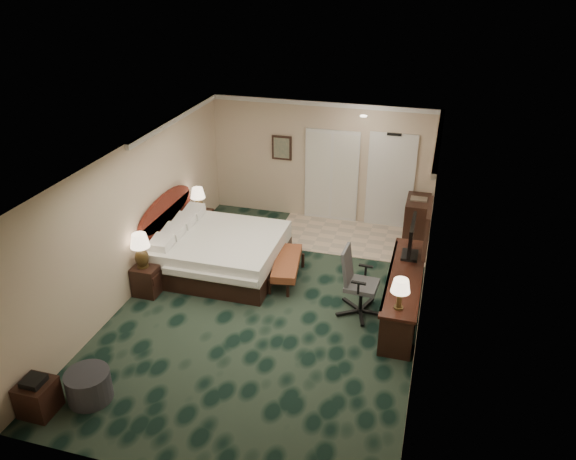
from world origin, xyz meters
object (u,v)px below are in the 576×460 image
(desk, at_px, (403,294))
(minibar, at_px, (417,220))
(nightstand_near, at_px, (148,279))
(ottoman, at_px, (89,386))
(bed, at_px, (222,253))
(bed_bench, at_px, (287,270))
(lamp_near, at_px, (141,251))
(desk_chair, at_px, (362,283))
(side_table, at_px, (38,397))
(nightstand_far, at_px, (201,224))
(tv, at_px, (411,239))
(lamp_far, at_px, (198,201))

(desk, bearing_deg, minibar, 89.85)
(nightstand_near, relative_size, ottoman, 0.90)
(ottoman, bearing_deg, bed, 83.17)
(bed_bench, bearing_deg, lamp_near, -163.26)
(desk, relative_size, desk_chair, 2.17)
(bed, distance_m, bed_bench, 1.32)
(nightstand_near, height_order, minibar, minibar)
(ottoman, distance_m, side_table, 0.65)
(nightstand_far, xyz_separation_m, bed_bench, (2.29, -1.27, -0.06))
(ottoman, height_order, desk_chair, desk_chair)
(nightstand_near, bearing_deg, desk, 7.67)
(bed, height_order, lamp_near, lamp_near)
(side_table, xyz_separation_m, desk, (4.45, 3.65, 0.13))
(nightstand_far, relative_size, bed_bench, 0.43)
(nightstand_far, relative_size, desk_chair, 0.46)
(tv, distance_m, minibar, 2.25)
(nightstand_near, xyz_separation_m, lamp_near, (-0.04, -0.05, 0.60))
(side_table, bearing_deg, desk, 39.35)
(desk, height_order, tv, tv)
(nightstand_near, relative_size, bed_bench, 0.43)
(bed, distance_m, ottoman, 3.80)
(bed_bench, bearing_deg, nightstand_near, -163.89)
(bed_bench, height_order, minibar, minibar)
(ottoman, bearing_deg, nightstand_near, 101.13)
(nightstand_near, bearing_deg, side_table, -89.76)
(bed_bench, height_order, side_table, side_table)
(nightstand_near, bearing_deg, lamp_near, -127.79)
(lamp_near, distance_m, tv, 4.70)
(bed, relative_size, desk_chair, 1.86)
(nightstand_near, xyz_separation_m, ottoman, (0.52, -2.65, -0.06))
(minibar, bearing_deg, lamp_near, -142.54)
(side_table, height_order, tv, tv)
(lamp_far, xyz_separation_m, minibar, (4.46, 1.12, -0.38))
(nightstand_far, xyz_separation_m, desk_chair, (3.78, -1.94, 0.32))
(bed_bench, xyz_separation_m, desk_chair, (1.49, -0.68, 0.38))
(desk, relative_size, minibar, 2.82)
(bed, relative_size, side_table, 4.63)
(bed_bench, height_order, ottoman, ottoman)
(lamp_far, height_order, desk_chair, desk_chair)
(desk_chair, bearing_deg, lamp_near, -170.11)
(lamp_near, distance_m, bed_bench, 2.66)
(lamp_far, xyz_separation_m, side_table, (0.01, -5.33, -0.60))
(lamp_near, xyz_separation_m, ottoman, (0.56, -2.60, -0.65))
(nightstand_near, relative_size, tv, 0.63)
(nightstand_far, bearing_deg, tv, -13.79)
(nightstand_near, height_order, desk_chair, desk_chair)
(desk, bearing_deg, lamp_near, -171.78)
(nightstand_near, height_order, tv, tv)
(lamp_far, height_order, minibar, lamp_far)
(bed, relative_size, nightstand_far, 4.05)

